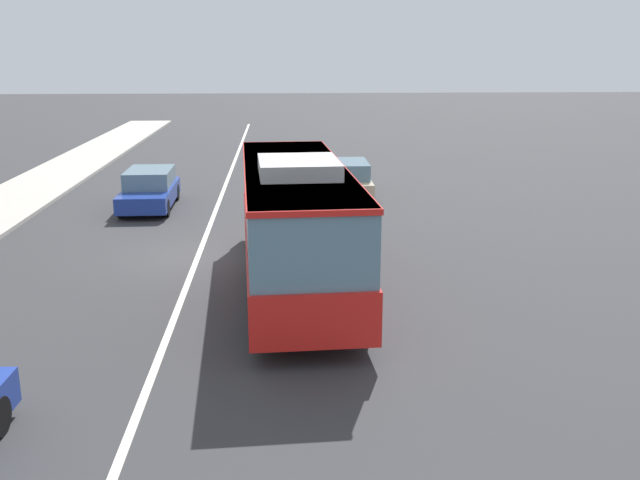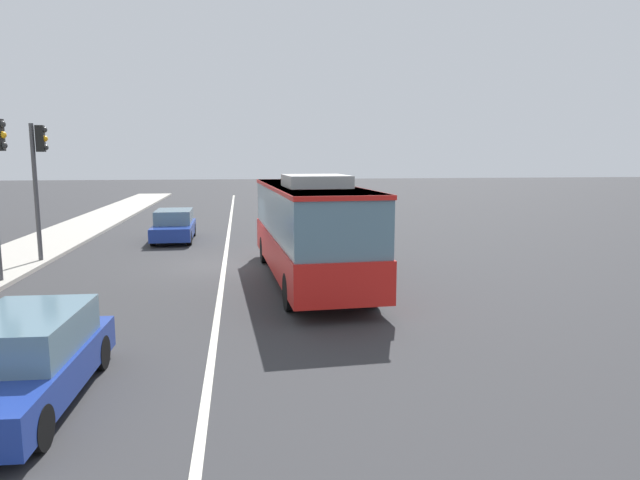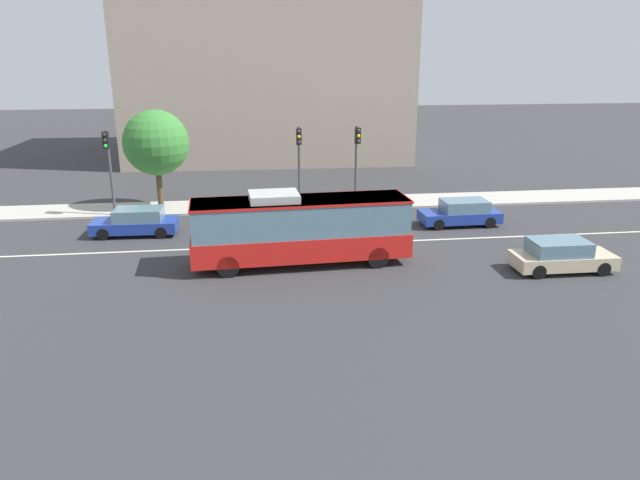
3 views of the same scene
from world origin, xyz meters
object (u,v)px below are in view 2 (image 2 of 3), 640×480
sedan_beige (327,219)px  transit_bus (309,226)px  sedan_blue (174,225)px  sedan_blue_ahead (23,361)px  traffic_light_near_corner (39,168)px

sedan_beige → transit_bus: bearing=168.9°
sedan_blue → sedan_blue_ahead: bearing=-2.2°
sedan_blue_ahead → traffic_light_near_corner: traffic_light_near_corner is taller
transit_bus → sedan_blue_ahead: (-8.36, 5.71, -1.09)m
sedan_blue_ahead → sedan_blue: bearing=-179.2°
transit_bus → sedan_blue: bearing=25.8°
sedan_blue → sedan_blue_ahead: 18.07m
transit_bus → sedan_blue_ahead: size_ratio=2.22×
sedan_blue → sedan_beige: bearing=102.6°
sedan_beige → sedan_blue: bearing=104.2°
sedan_blue → traffic_light_near_corner: bearing=-39.1°
transit_bus → sedan_beige: transit_bus is taller
transit_bus → sedan_blue_ahead: bearing=142.7°
sedan_blue → traffic_light_near_corner: (-5.31, 4.17, 2.84)m
sedan_blue → sedan_beige: same height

